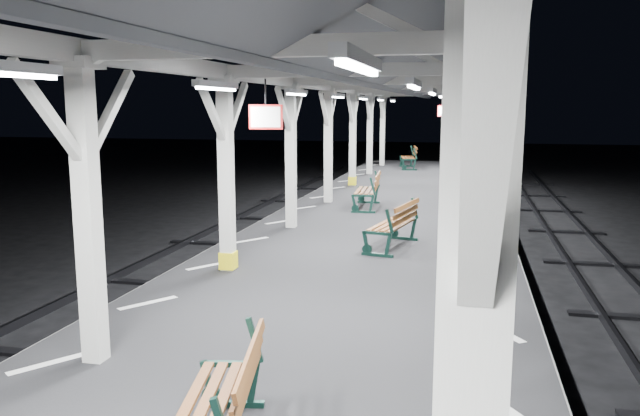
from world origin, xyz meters
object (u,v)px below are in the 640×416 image
(bench_far, at_px, (370,190))
(bench_extra, at_px, (410,157))
(bench_near, at_px, (226,399))
(bench_mid, at_px, (396,224))

(bench_far, distance_m, bench_extra, 11.57)
(bench_near, height_order, bench_far, bench_far)
(bench_far, bearing_deg, bench_mid, -79.31)
(bench_near, height_order, bench_mid, bench_mid)
(bench_far, relative_size, bench_extra, 0.95)
(bench_near, bearing_deg, bench_mid, 74.94)
(bench_near, xyz_separation_m, bench_mid, (0.50, 7.84, 0.02))
(bench_near, height_order, bench_extra, bench_extra)
(bench_near, xyz_separation_m, bench_extra, (-0.68, 24.23, 0.06))
(bench_mid, relative_size, bench_far, 0.98)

